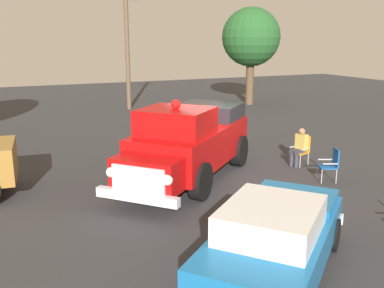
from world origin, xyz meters
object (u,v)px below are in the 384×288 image
vintage_fire_truck (189,141)px  oak_tree_right (251,38)px  classic_hot_rod (275,236)px  lawn_chair_near_truck (302,148)px  utility_pole (127,48)px  spectator_seated (300,146)px  lawn_chair_by_car (332,162)px

vintage_fire_truck → oak_tree_right: size_ratio=0.96×
classic_hot_rod → oak_tree_right: (10.60, 18.23, 3.49)m
lawn_chair_near_truck → utility_pole: utility_pole is taller
vintage_fire_truck → utility_pole: bearing=81.3°
spectator_seated → utility_pole: 14.50m
classic_hot_rod → lawn_chair_by_car: bearing=39.0°
vintage_fire_truck → oak_tree_right: oak_tree_right is taller
vintage_fire_truck → oak_tree_right: 16.16m
lawn_chair_near_truck → spectator_seated: 0.17m
lawn_chair_by_car → utility_pole: utility_pole is taller
lawn_chair_by_car → oak_tree_right: oak_tree_right is taller
spectator_seated → lawn_chair_by_car: bearing=-95.4°
lawn_chair_near_truck → spectator_seated: spectator_seated is taller
classic_hot_rod → spectator_seated: bearing=49.0°
lawn_chair_near_truck → oak_tree_right: bearing=65.9°
vintage_fire_truck → lawn_chair_near_truck: size_ratio=5.73×
lawn_chair_near_truck → lawn_chair_by_car: bearing=-99.2°
vintage_fire_truck → lawn_chair_by_car: size_ratio=5.73×
vintage_fire_truck → classic_hot_rod: vintage_fire_truck is taller
vintage_fire_truck → classic_hot_rod: size_ratio=1.29×
lawn_chair_by_car → utility_pole: bearing=96.1°
classic_hot_rod → oak_tree_right: size_ratio=0.74×
utility_pole → oak_tree_right: bearing=-10.1°
spectator_seated → oak_tree_right: size_ratio=0.21×
classic_hot_rod → spectator_seated: classic_hot_rod is taller
classic_hot_rod → oak_tree_right: 21.37m
utility_pole → classic_hot_rod: bearing=-98.5°
vintage_fire_truck → spectator_seated: (3.99, -0.21, -0.50)m
classic_hot_rod → utility_pole: size_ratio=0.64×
oak_tree_right → classic_hot_rod: bearing=-120.2°
vintage_fire_truck → oak_tree_right: (9.79, 12.49, 3.04)m
lawn_chair_by_car → utility_pole: size_ratio=0.15×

